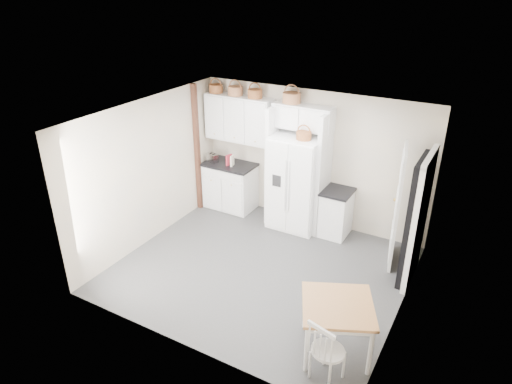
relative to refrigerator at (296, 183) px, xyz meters
The scene contains 27 objects.
floor 1.89m from the refrigerator, 84.80° to the right, with size 4.50×4.50×0.00m, color #39393A.
ceiling 2.37m from the refrigerator, 84.80° to the right, with size 4.50×4.50×0.00m, color white.
wall_back 0.55m from the refrigerator, 66.91° to the left, with size 4.50×4.50×0.00m, color #B0A9A1.
wall_left 2.70m from the refrigerator, 141.87° to the right, with size 4.00×4.00×0.00m, color #B0A9A1.
wall_right 2.94m from the refrigerator, 34.48° to the right, with size 4.00×4.00×0.00m, color #B0A9A1.
refrigerator is the anchor object (origin of this frame).
base_cab_left 1.57m from the refrigerator, behind, with size 1.01×0.64×0.93m, color white.
base_cab_right 0.93m from the refrigerator, ahead, with size 0.49×0.59×0.86m, color white.
dining_table 3.36m from the refrigerator, 56.06° to the right, with size 0.88×0.88×0.73m, color olive.
windsor_chair 3.80m from the refrigerator, 59.21° to the right, with size 0.42×0.38×0.85m, color white.
counter_left 1.51m from the refrigerator, behind, with size 1.05×0.68×0.04m, color black.
counter_right 0.81m from the refrigerator, ahead, with size 0.53×0.63×0.04m, color black.
toaster 1.87m from the refrigerator, behind, with size 0.25×0.15×0.18m, color silver.
cookbook_red 1.49m from the refrigerator, behind, with size 0.03×0.15×0.22m, color #AD2839.
cookbook_cream 1.41m from the refrigerator, behind, with size 0.03×0.14×0.22m, color beige.
basket_upper_a 2.42m from the refrigerator, behind, with size 0.28×0.28×0.16m, color brown.
basket_upper_b 2.10m from the refrigerator, behind, with size 0.29×0.29×0.17m, color #9A5B3B.
basket_upper_c 1.83m from the refrigerator, 169.66° to the left, with size 0.28×0.28×0.16m, color brown.
basket_bridge_a 1.57m from the refrigerator, 143.12° to the left, with size 0.33×0.33×0.19m, color #9A5B3B.
basket_fridge_b 0.99m from the refrigerator, 33.87° to the right, with size 0.27×0.27×0.15m, color brown.
upper_cabinet 1.69m from the refrigerator, behind, with size 1.40×0.34×0.90m, color white.
bridge_cabinet 1.23m from the refrigerator, 90.00° to the left, with size 1.12×0.34×0.45m, color white.
fridge_panel_left 0.57m from the refrigerator, behind, with size 0.08×0.60×2.30m, color white.
fridge_panel_right 0.57m from the refrigerator, ahead, with size 0.08×0.60×2.30m, color white.
trim_post 2.11m from the refrigerator, behind, with size 0.09×0.09×2.60m, color #3A1A13.
doorway_void 2.40m from the refrigerator, 15.67° to the right, with size 0.18×0.85×2.05m, color black.
door_slab 1.98m from the refrigerator, ahead, with size 0.80×0.04×2.05m, color white.
Camera 1 is at (3.02, -5.53, 4.44)m, focal length 32.00 mm.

